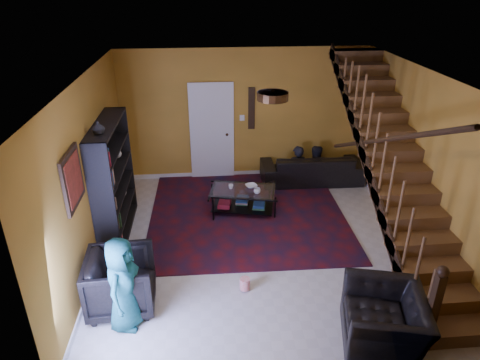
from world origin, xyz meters
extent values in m
plane|color=beige|center=(0.00, 0.00, 0.00)|extent=(5.50, 5.50, 0.00)
plane|color=gold|center=(0.00, 2.75, 1.40)|extent=(5.20, 0.00, 5.20)
plane|color=gold|center=(0.00, -2.75, 1.40)|extent=(5.20, 0.00, 5.20)
plane|color=gold|center=(-2.60, 0.00, 1.40)|extent=(0.00, 5.50, 5.50)
plane|color=gold|center=(2.60, 0.00, 1.40)|extent=(0.00, 5.50, 5.50)
plane|color=white|center=(0.00, 0.00, 2.80)|extent=(5.50, 5.50, 0.00)
cube|color=silver|center=(0.00, 2.74, 0.05)|extent=(5.20, 0.02, 0.10)
cube|color=silver|center=(-2.59, 0.00, 0.05)|extent=(0.02, 5.50, 0.10)
cube|color=gold|center=(2.12, 0.00, 1.32)|extent=(0.95, 4.92, 2.83)
cube|color=black|center=(1.67, 0.00, 1.40)|extent=(0.04, 5.02, 3.02)
cylinder|color=black|center=(1.70, 0.00, 1.85)|extent=(0.07, 4.20, 2.44)
cube|color=black|center=(1.70, -2.40, 0.55)|extent=(0.10, 0.10, 1.10)
cube|color=black|center=(-2.41, 0.60, 1.00)|extent=(0.35, 1.80, 2.00)
cube|color=black|center=(-2.41, 0.60, 0.40)|extent=(0.35, 1.72, 0.03)
cube|color=black|center=(-2.41, 0.60, 1.16)|extent=(0.35, 1.72, 0.03)
cube|color=silver|center=(-0.70, 2.73, 1.02)|extent=(0.82, 0.05, 2.05)
cube|color=maroon|center=(-2.57, -0.90, 1.75)|extent=(0.04, 0.74, 0.74)
cube|color=black|center=(0.15, 2.73, 1.55)|extent=(0.14, 0.03, 0.90)
cylinder|color=#3F2814|center=(0.00, -0.80, 2.74)|extent=(0.40, 0.40, 0.10)
cube|color=#480C11|center=(-0.11, 1.29, 0.01)|extent=(3.67, 4.17, 0.02)
imported|color=black|center=(1.43, 2.30, 0.32)|extent=(2.16, 0.85, 0.63)
imported|color=black|center=(-2.05, -1.32, 0.40)|extent=(0.93, 0.91, 0.80)
imported|color=black|center=(1.21, -2.25, 0.34)|extent=(1.14, 1.24, 0.69)
imported|color=black|center=(1.11, 2.35, 0.18)|extent=(0.50, 0.36, 1.26)
imported|color=black|center=(1.50, 2.35, 0.18)|extent=(0.61, 0.47, 1.25)
imported|color=#1A6363|center=(-1.95, -1.67, 0.65)|extent=(0.55, 0.71, 1.29)
cube|color=black|center=(-0.75, 0.80, 0.22)|extent=(0.04, 0.04, 0.45)
cube|color=black|center=(0.38, 0.80, 0.22)|extent=(0.04, 0.04, 0.45)
cube|color=black|center=(-0.75, 1.44, 0.22)|extent=(0.04, 0.04, 0.45)
cube|color=black|center=(0.38, 1.44, 0.22)|extent=(0.04, 0.04, 0.45)
cube|color=black|center=(-0.19, 1.12, 0.12)|extent=(1.25, 0.86, 0.02)
cube|color=silver|center=(-0.19, 1.12, 0.45)|extent=(1.32, 0.93, 0.02)
imported|color=#999999|center=(0.06, 0.95, 0.51)|extent=(0.14, 0.14, 0.10)
imported|color=#999999|center=(-0.41, 1.19, 0.50)|extent=(0.10, 0.10, 0.08)
imported|color=#999999|center=(-0.02, 1.20, 0.48)|extent=(0.28, 0.28, 0.05)
imported|color=#999999|center=(-2.41, 0.10, 2.10)|extent=(0.18, 0.18, 0.19)
cylinder|color=red|center=(-0.37, -1.15, 0.11)|extent=(0.19, 0.19, 0.17)
camera|label=1|loc=(-0.87, -5.99, 4.12)|focal=32.00mm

